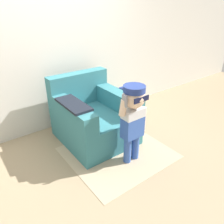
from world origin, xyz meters
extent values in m
plane|color=#998466|center=(0.00, 0.00, 0.00)|extent=(10.00, 10.00, 0.00)
cube|color=silver|center=(0.00, 0.73, 1.30)|extent=(10.00, 0.05, 2.60)
cube|color=teal|center=(0.24, 0.01, 0.21)|extent=(0.91, 1.02, 0.42)
cube|color=teal|center=(0.24, 0.43, 0.65)|extent=(0.91, 0.18, 0.47)
cube|color=teal|center=(-0.12, -0.08, 0.54)|extent=(0.20, 0.85, 0.25)
cube|color=teal|center=(0.59, -0.08, 0.54)|extent=(0.20, 0.85, 0.25)
cube|color=black|center=(-0.12, -0.08, 0.69)|extent=(0.24, 0.56, 0.03)
cylinder|color=#3356AD|center=(0.27, -0.67, 0.18)|extent=(0.09, 0.09, 0.35)
cylinder|color=#3356AD|center=(0.40, -0.67, 0.18)|extent=(0.09, 0.09, 0.35)
cube|color=#3356AD|center=(0.33, -0.67, 0.48)|extent=(0.26, 0.15, 0.26)
cube|color=silver|center=(0.33, -0.67, 0.67)|extent=(0.26, 0.15, 0.11)
sphere|color=beige|center=(0.33, -0.67, 0.86)|extent=(0.26, 0.26, 0.26)
cylinder|color=navy|center=(0.33, -0.67, 0.96)|extent=(0.25, 0.25, 0.07)
cube|color=navy|center=(0.33, -0.55, 0.93)|extent=(0.15, 0.12, 0.01)
cube|color=#0F1433|center=(0.33, -0.79, 0.87)|extent=(0.21, 0.01, 0.06)
cylinder|color=beige|center=(0.50, -0.67, 0.53)|extent=(0.07, 0.07, 0.31)
cylinder|color=beige|center=(0.18, -0.67, 0.77)|extent=(0.10, 0.07, 0.19)
cube|color=gray|center=(0.18, -0.69, 0.86)|extent=(0.02, 0.07, 0.13)
cylinder|color=beige|center=(0.95, 0.01, 0.01)|extent=(0.19, 0.19, 0.02)
cylinder|color=beige|center=(0.95, 0.01, 0.21)|extent=(0.05, 0.05, 0.41)
cylinder|color=beige|center=(0.95, 0.01, 0.42)|extent=(0.30, 0.30, 0.02)
cube|color=tan|center=(0.28, -0.46, 0.00)|extent=(1.27, 1.17, 0.01)
camera|label=1|loc=(-1.19, -2.29, 1.80)|focal=35.00mm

